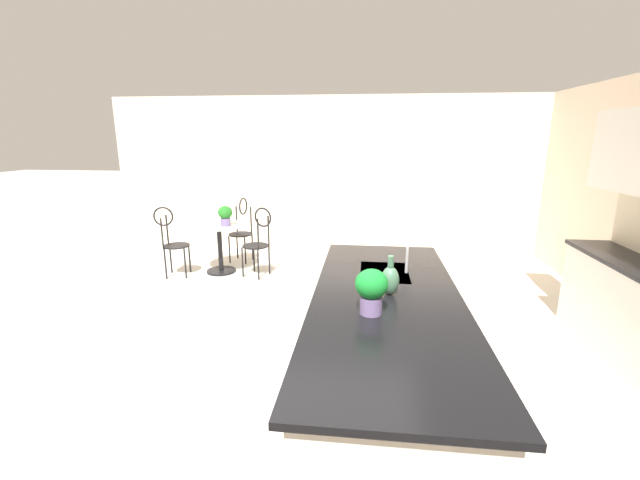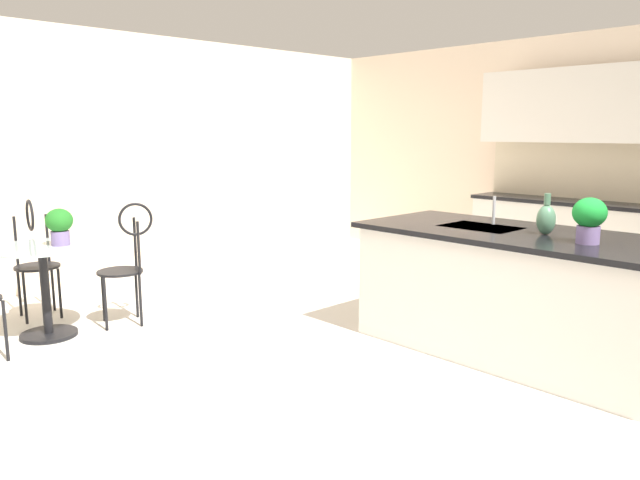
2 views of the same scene
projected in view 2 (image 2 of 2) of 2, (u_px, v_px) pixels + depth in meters
ground_plane at (438, 383)px, 3.96m from camera, size 40.00×40.00×0.00m
wall_left_window at (127, 157)px, 6.75m from camera, size 0.12×7.80×2.70m
kitchen_island at (546, 299)px, 4.25m from camera, size 2.80×1.06×0.92m
back_counter_run at (587, 241)px, 6.35m from camera, size 2.44×0.64×1.52m
upper_cabinet_run at (596, 105)px, 6.08m from camera, size 2.40×0.36×0.76m
bistro_table at (45, 283)px, 4.79m from camera, size 0.80×0.80×0.74m
chair_by_island at (126, 258)px, 5.11m from camera, size 0.49×0.52×1.04m
chair_toward_desk at (35, 253)px, 5.32m from camera, size 0.51×0.43×1.04m
sink_faucet at (494, 210)px, 4.66m from camera, size 0.02×0.02×0.22m
potted_plant_on_table at (59, 224)px, 4.76m from camera, size 0.21×0.21×0.29m
potted_plant_counter_near at (589, 217)px, 3.84m from camera, size 0.21×0.21×0.30m
vase_on_counter at (546, 219)px, 4.20m from camera, size 0.13×0.13×0.29m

